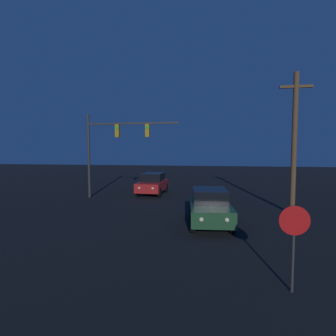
# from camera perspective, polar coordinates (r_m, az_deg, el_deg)

# --- Properties ---
(car_near) EXTENTS (2.11, 4.08, 1.66)m
(car_near) POSITION_cam_1_polar(r_m,az_deg,el_deg) (12.51, 9.06, -8.29)
(car_near) COLOR #1E4728
(car_near) RESTS_ON ground_plane
(car_far) EXTENTS (1.97, 4.03, 1.66)m
(car_far) POSITION_cam_1_polar(r_m,az_deg,el_deg) (20.65, -3.34, -3.38)
(car_far) COLOR #B21E1E
(car_far) RESTS_ON ground_plane
(traffic_signal_mast) EXTENTS (6.70, 0.30, 6.08)m
(traffic_signal_mast) POSITION_cam_1_polar(r_m,az_deg,el_deg) (19.28, -12.05, 5.81)
(traffic_signal_mast) COLOR #2D2D2D
(traffic_signal_mast) RESTS_ON ground_plane
(stop_sign) EXTENTS (0.72, 0.07, 2.16)m
(stop_sign) POSITION_cam_1_polar(r_m,az_deg,el_deg) (7.21, 25.72, -12.48)
(stop_sign) COLOR #2D2D2D
(stop_sign) RESTS_ON ground_plane
(utility_pole) EXTENTS (1.68, 0.28, 7.60)m
(utility_pole) POSITION_cam_1_polar(r_m,az_deg,el_deg) (15.69, 25.79, 5.28)
(utility_pole) COLOR brown
(utility_pole) RESTS_ON ground_plane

